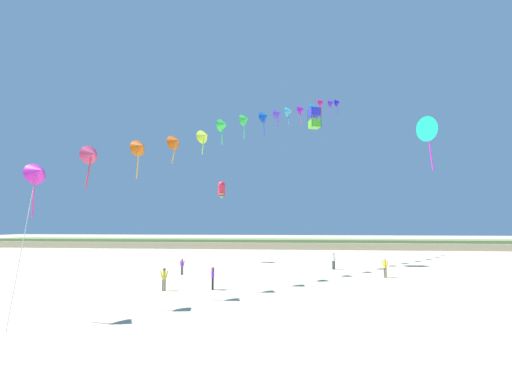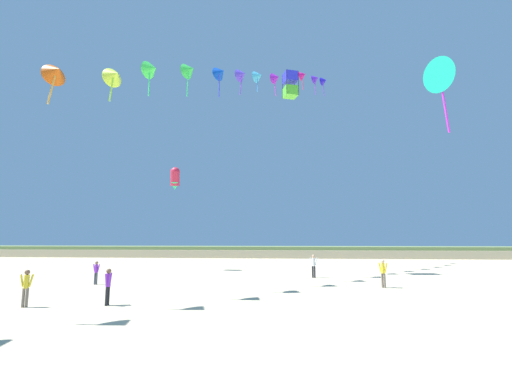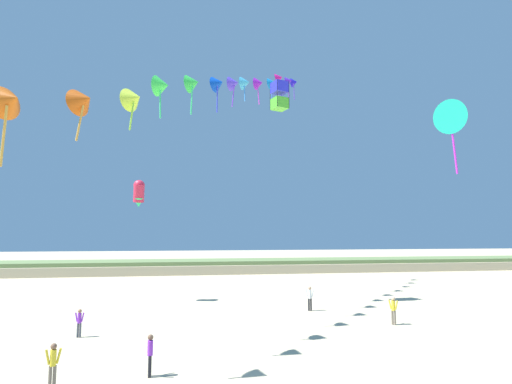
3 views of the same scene
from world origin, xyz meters
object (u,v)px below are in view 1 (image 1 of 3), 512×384
(person_far_right, at_px, (213,277))
(large_kite_high_solo, at_px, (430,129))
(person_mid_center, at_px, (164,278))
(person_far_left, at_px, (182,265))
(person_near_left, at_px, (334,260))
(large_kite_low_lead, at_px, (222,190))
(person_near_right, at_px, (385,266))
(large_kite_mid_trail, at_px, (314,118))

(person_far_right, relative_size, large_kite_high_solo, 0.34)
(person_mid_center, distance_m, person_far_left, 7.58)
(person_far_right, bearing_deg, large_kite_high_solo, 17.66)
(person_near_left, relative_size, person_far_right, 1.08)
(person_far_left, relative_size, large_kite_low_lead, 0.66)
(person_near_right, height_order, large_kite_mid_trail, large_kite_mid_trail)
(person_far_left, relative_size, large_kite_mid_trail, 0.65)
(person_near_left, height_order, large_kite_mid_trail, large_kite_mid_trail)
(large_kite_low_lead, height_order, large_kite_high_solo, large_kite_high_solo)
(person_near_right, bearing_deg, large_kite_low_lead, 147.97)
(person_mid_center, height_order, person_far_left, person_mid_center)
(person_near_right, bearing_deg, person_far_left, -179.56)
(large_kite_high_solo, bearing_deg, large_kite_low_lead, 150.36)
(large_kite_mid_trail, distance_m, large_kite_high_solo, 13.78)
(person_far_right, bearing_deg, large_kite_mid_trail, 60.10)
(person_near_left, distance_m, large_kite_low_lead, 16.34)
(person_near_left, height_order, person_far_left, person_near_left)
(large_kite_mid_trail, bearing_deg, person_far_left, -147.85)
(person_far_left, distance_m, large_kite_mid_trail, 22.52)
(large_kite_high_solo, bearing_deg, person_far_left, 177.21)
(large_kite_low_lead, relative_size, large_kite_high_solo, 0.48)
(person_far_left, height_order, large_kite_low_lead, large_kite_low_lead)
(person_mid_center, xyz_separation_m, large_kite_low_lead, (0.45, 18.28, 8.14))
(person_far_left, distance_m, large_kite_high_solo, 25.49)
(person_near_left, height_order, large_kite_high_solo, large_kite_high_solo)
(large_kite_mid_trail, bearing_deg, large_kite_high_solo, -45.24)
(person_mid_center, bearing_deg, large_kite_high_solo, 16.77)
(person_far_right, distance_m, large_kite_low_lead, 19.57)
(large_kite_low_lead, bearing_deg, person_mid_center, -91.42)
(person_mid_center, bearing_deg, large_kite_mid_trail, 52.60)
(large_kite_low_lead, distance_m, large_kite_mid_trail, 14.39)
(person_mid_center, distance_m, large_kite_low_lead, 20.01)
(person_far_left, bearing_deg, person_near_right, 0.44)
(person_near_left, bearing_deg, large_kite_mid_trail, 117.67)
(person_near_left, xyz_separation_m, person_mid_center, (-13.58, -12.81, -0.08))
(large_kite_high_solo, bearing_deg, person_near_right, 162.27)
(person_near_left, height_order, large_kite_low_lead, large_kite_low_lead)
(person_far_right, height_order, large_kite_high_solo, large_kite_high_solo)
(large_kite_mid_trail, bearing_deg, large_kite_low_lead, 167.69)
(person_mid_center, bearing_deg, large_kite_low_lead, 88.58)
(person_mid_center, distance_m, large_kite_high_solo, 25.33)
(person_far_left, xyz_separation_m, large_kite_high_solo, (22.37, -1.09, 12.18))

